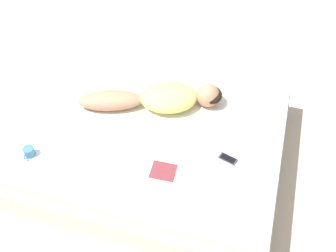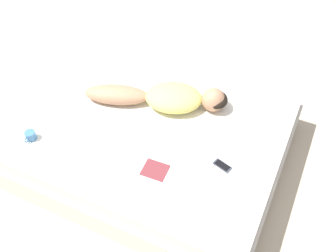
{
  "view_description": "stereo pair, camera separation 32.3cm",
  "coord_description": "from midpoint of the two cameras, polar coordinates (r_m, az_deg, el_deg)",
  "views": [
    {
      "loc": [
        2.11,
        0.74,
        2.91
      ],
      "look_at": [
        0.04,
        0.13,
        0.5
      ],
      "focal_mm": 42.0,
      "sensor_mm": 36.0,
      "label": 1
    },
    {
      "loc": [
        2.0,
        1.05,
        2.91
      ],
      "look_at": [
        0.04,
        0.13,
        0.5
      ],
      "focal_mm": 42.0,
      "sensor_mm": 36.0,
      "label": 2
    }
  ],
  "objects": [
    {
      "name": "cell_phone",
      "position": [
        3.09,
        10.88,
        -5.85
      ],
      "size": [
        0.11,
        0.16,
        0.01
      ],
      "rotation": [
        0.0,
        0.0,
        -0.29
      ],
      "color": "#333842",
      "rests_on": "bed"
    },
    {
      "name": "person",
      "position": [
        3.41,
        2.38,
        4.06
      ],
      "size": [
        0.61,
        1.26,
        0.21
      ],
      "rotation": [
        0.0,
        0.0,
        0.33
      ],
      "color": "#A37556",
      "rests_on": "bed"
    },
    {
      "name": "ground_plane",
      "position": [
        3.67,
        0.95,
        -4.33
      ],
      "size": [
        12.0,
        12.0,
        0.0
      ],
      "primitive_type": "plane",
      "color": "#B7A88E"
    },
    {
      "name": "coffee_mug",
      "position": [
        3.32,
        -16.76,
        -1.49
      ],
      "size": [
        0.12,
        0.09,
        0.08
      ],
      "color": "teal",
      "rests_on": "bed"
    },
    {
      "name": "open_magazine",
      "position": [
        3.08,
        2.04,
        -4.88
      ],
      "size": [
        0.53,
        0.3,
        0.01
      ],
      "rotation": [
        0.0,
        0.0,
        0.05
      ],
      "color": "silver",
      "rests_on": "bed"
    },
    {
      "name": "bed",
      "position": [
        3.5,
        0.99,
        -2.12
      ],
      "size": [
        1.84,
        2.19,
        0.45
      ],
      "color": "beige",
      "rests_on": "ground_plane"
    }
  ]
}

